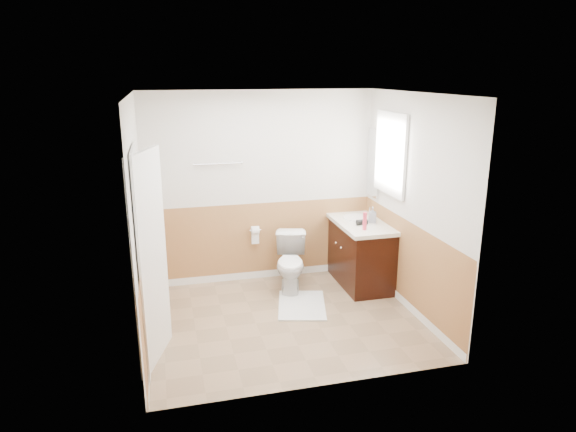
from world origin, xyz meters
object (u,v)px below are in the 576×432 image
object	(u,v)px
vanity_cabinet	(360,254)
lotion_bottle	(365,221)
bath_mat	(302,305)
soap_dispenser	(372,215)
toilet	(291,263)

from	to	relation	value
vanity_cabinet	lotion_bottle	size ratio (longest dim) A/B	5.00
bath_mat	vanity_cabinet	bearing A→B (deg)	28.18
vanity_cabinet	soap_dispenser	world-z (taller)	soap_dispenser
bath_mat	soap_dispenser	world-z (taller)	soap_dispenser
soap_dispenser	vanity_cabinet	bearing A→B (deg)	148.61
lotion_bottle	bath_mat	bearing A→B (deg)	-169.84
lotion_bottle	soap_dispenser	bearing A→B (deg)	51.50
soap_dispenser	lotion_bottle	bearing A→B (deg)	-128.50
vanity_cabinet	soap_dispenser	distance (m)	0.57
bath_mat	toilet	bearing A→B (deg)	90.00
lotion_bottle	vanity_cabinet	bearing A→B (deg)	74.05
toilet	soap_dispenser	xyz separation A→B (m)	(1.05, -0.10, 0.60)
toilet	lotion_bottle	world-z (taller)	lotion_bottle
vanity_cabinet	soap_dispenser	xyz separation A→B (m)	(0.12, -0.07, 0.55)
vanity_cabinet	soap_dispenser	bearing A→B (deg)	-31.39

